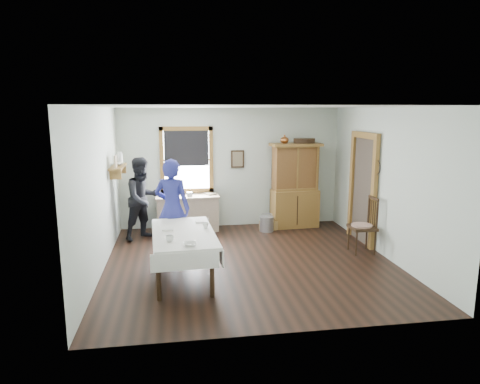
# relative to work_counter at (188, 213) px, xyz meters

# --- Properties ---
(room) EXTENTS (5.01, 5.01, 2.70)m
(room) POSITION_rel_work_counter_xyz_m (1.01, -2.19, 0.96)
(room) COLOR black
(room) RESTS_ON ground
(window) EXTENTS (1.18, 0.07, 1.48)m
(window) POSITION_rel_work_counter_xyz_m (0.01, 0.28, 1.23)
(window) COLOR white
(window) RESTS_ON room
(doorway) EXTENTS (0.09, 1.14, 2.22)m
(doorway) POSITION_rel_work_counter_xyz_m (3.47, -1.34, 0.77)
(doorway) COLOR #433930
(doorway) RESTS_ON room
(wall_shelf) EXTENTS (0.24, 1.00, 0.44)m
(wall_shelf) POSITION_rel_work_counter_xyz_m (-1.36, -0.65, 1.18)
(wall_shelf) COLOR olive
(wall_shelf) RESTS_ON room
(framed_picture) EXTENTS (0.30, 0.04, 0.40)m
(framed_picture) POSITION_rel_work_counter_xyz_m (1.16, 0.27, 1.16)
(framed_picture) COLOR black
(framed_picture) RESTS_ON room
(rug_beater) EXTENTS (0.01, 0.27, 0.27)m
(rug_beater) POSITION_rel_work_counter_xyz_m (3.46, -1.89, 1.33)
(rug_beater) COLOR black
(rug_beater) RESTS_ON room
(work_counter) EXTENTS (1.40, 0.57, 0.79)m
(work_counter) POSITION_rel_work_counter_xyz_m (0.00, 0.00, 0.00)
(work_counter) COLOR tan
(work_counter) RESTS_ON room
(china_hutch) EXTENTS (1.15, 0.60, 1.91)m
(china_hutch) POSITION_rel_work_counter_xyz_m (2.44, -0.02, 0.56)
(china_hutch) COLOR olive
(china_hutch) RESTS_ON room
(dining_table) EXTENTS (1.09, 1.93, 0.75)m
(dining_table) POSITION_rel_work_counter_xyz_m (-0.14, -2.71, -0.02)
(dining_table) COLOR white
(dining_table) RESTS_ON room
(spindle_chair) EXTENTS (0.50, 0.50, 1.07)m
(spindle_chair) POSITION_rel_work_counter_xyz_m (3.19, -1.99, 0.14)
(spindle_chair) COLOR black
(spindle_chair) RESTS_ON room
(pail) EXTENTS (0.40, 0.40, 0.33)m
(pail) POSITION_rel_work_counter_xyz_m (1.72, -0.31, -0.23)
(pail) COLOR #A5A7AE
(pail) RESTS_ON room
(wicker_basket) EXTENTS (0.41, 0.35, 0.20)m
(wicker_basket) POSITION_rel_work_counter_xyz_m (1.79, -0.23, -0.29)
(wicker_basket) COLOR tan
(wicker_basket) RESTS_ON room
(woman_blue) EXTENTS (0.71, 0.59, 1.67)m
(woman_blue) POSITION_rel_work_counter_xyz_m (-0.32, -1.67, 0.44)
(woman_blue) COLOR navy
(woman_blue) RESTS_ON room
(figure_dark) EXTENTS (0.97, 0.94, 1.58)m
(figure_dark) POSITION_rel_work_counter_xyz_m (-0.92, -0.47, 0.39)
(figure_dark) COLOR black
(figure_dark) RESTS_ON room
(table_cup_a) EXTENTS (0.15, 0.15, 0.09)m
(table_cup_a) POSITION_rel_work_counter_xyz_m (-0.35, -3.19, 0.40)
(table_cup_a) COLOR white
(table_cup_a) RESTS_ON dining_table
(table_cup_b) EXTENTS (0.13, 0.13, 0.10)m
(table_cup_b) POSITION_rel_work_counter_xyz_m (0.22, -2.56, 0.40)
(table_cup_b) COLOR white
(table_cup_b) RESTS_ON dining_table
(table_bowl) EXTENTS (0.23, 0.23, 0.05)m
(table_bowl) POSITION_rel_work_counter_xyz_m (-0.07, -3.43, 0.38)
(table_bowl) COLOR white
(table_bowl) RESTS_ON dining_table
(counter_book) EXTENTS (0.26, 0.29, 0.02)m
(counter_book) POSITION_rel_work_counter_xyz_m (0.41, 0.06, 0.41)
(counter_book) COLOR #74674D
(counter_book) RESTS_ON work_counter
(counter_bowl) EXTENTS (0.25, 0.25, 0.06)m
(counter_bowl) POSITION_rel_work_counter_xyz_m (-0.38, 0.12, 0.43)
(counter_bowl) COLOR white
(counter_bowl) RESTS_ON work_counter
(shelf_bowl) EXTENTS (0.22, 0.22, 0.05)m
(shelf_bowl) POSITION_rel_work_counter_xyz_m (-1.36, -0.64, 1.20)
(shelf_bowl) COLOR white
(shelf_bowl) RESTS_ON wall_shelf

